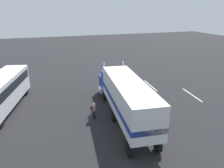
{
  "coord_description": "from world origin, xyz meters",
  "views": [
    {
      "loc": [
        -23.24,
        7.97,
        10.08
      ],
      "look_at": [
        -0.79,
        0.37,
        1.6
      ],
      "focal_mm": 34.08,
      "sensor_mm": 36.0,
      "label": 1
    }
  ],
  "objects_px": {
    "person_bystander": "(94,110)",
    "parked_bus": "(1,91)",
    "motorcycle": "(160,114)",
    "semi_truck": "(125,94)"
  },
  "relations": [
    {
      "from": "semi_truck",
      "to": "parked_bus",
      "type": "xyz_separation_m",
      "value": [
        5.87,
        11.27,
        -0.46
      ]
    },
    {
      "from": "person_bystander",
      "to": "parked_bus",
      "type": "relative_size",
      "value": 0.14
    },
    {
      "from": "person_bystander",
      "to": "motorcycle",
      "type": "xyz_separation_m",
      "value": [
        -1.97,
        -6.04,
        -0.41
      ]
    },
    {
      "from": "parked_bus",
      "to": "motorcycle",
      "type": "bearing_deg",
      "value": -115.34
    },
    {
      "from": "semi_truck",
      "to": "motorcycle",
      "type": "height_order",
      "value": "semi_truck"
    },
    {
      "from": "semi_truck",
      "to": "motorcycle",
      "type": "bearing_deg",
      "value": -107.29
    },
    {
      "from": "person_bystander",
      "to": "semi_truck",
      "type": "bearing_deg",
      "value": -109.05
    },
    {
      "from": "parked_bus",
      "to": "motorcycle",
      "type": "xyz_separation_m",
      "value": [
        -6.9,
        -14.56,
        -1.58
      ]
    },
    {
      "from": "person_bystander",
      "to": "parked_bus",
      "type": "xyz_separation_m",
      "value": [
        4.92,
        8.53,
        1.17
      ]
    },
    {
      "from": "person_bystander",
      "to": "motorcycle",
      "type": "relative_size",
      "value": 0.8
    }
  ]
}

